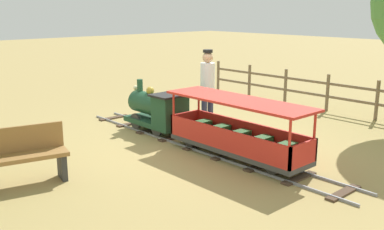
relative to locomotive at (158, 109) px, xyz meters
The scene contains 7 objects.
ground_plane 1.04m from the locomotive, 90.00° to the right, with size 60.00×60.00×0.00m, color #A38C51.
track 1.30m from the locomotive, 90.00° to the right, with size 0.71×6.40×0.04m.
locomotive is the anchor object (origin of this frame).
passenger_car 2.11m from the locomotive, 90.00° to the right, with size 0.77×2.70×0.97m.
conductor_person 1.21m from the locomotive, 16.22° to the right, with size 0.30×0.30×1.62m.
park_bench 3.19m from the locomotive, 165.40° to the right, with size 1.36×0.69×0.82m.
fence_section 4.42m from the locomotive, 15.92° to the right, with size 0.08×7.48×0.90m.
Camera 1 is at (-5.25, -5.86, 2.44)m, focal length 41.38 mm.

